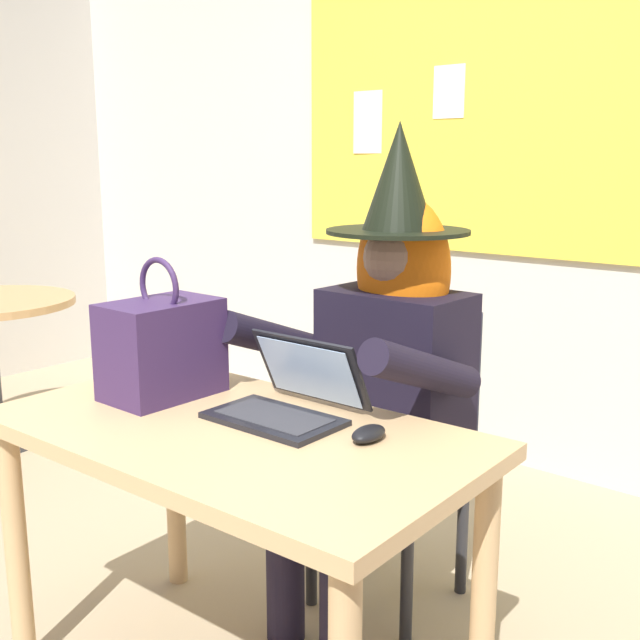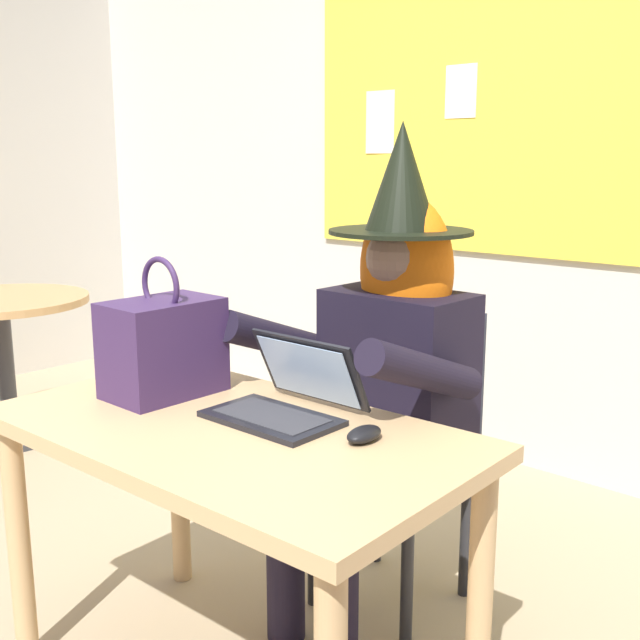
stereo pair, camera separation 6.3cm
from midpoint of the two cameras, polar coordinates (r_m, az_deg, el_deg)
name	(u,v)px [view 2 (the right image)]	position (r m, az deg, el deg)	size (l,w,h in m)	color
wall_back_bulletin	(546,159)	(3.43, 16.95, 11.37)	(6.37, 2.11, 2.69)	beige
desk_main	(230,467)	(1.91, -5.71, -10.80)	(1.23, 0.71, 0.73)	tan
chair_at_desk	(407,438)	(2.42, 7.21, -8.67)	(0.44, 0.44, 0.91)	#2D3347
person_costumed	(385,354)	(2.24, 5.69, -2.57)	(0.59, 0.67, 1.46)	black
laptop	(286,399)	(1.92, -1.56, -5.89)	(0.33, 0.29, 0.19)	black
computer_mouse	(364,434)	(1.76, 4.34, -8.46)	(0.06, 0.10, 0.03)	black
handbag	(163,346)	(2.10, -10.75, -1.93)	(0.20, 0.30, 0.38)	#38234C
side_table_round	(3,334)	(3.99, -22.08, -0.98)	(0.82, 0.82, 0.71)	tan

